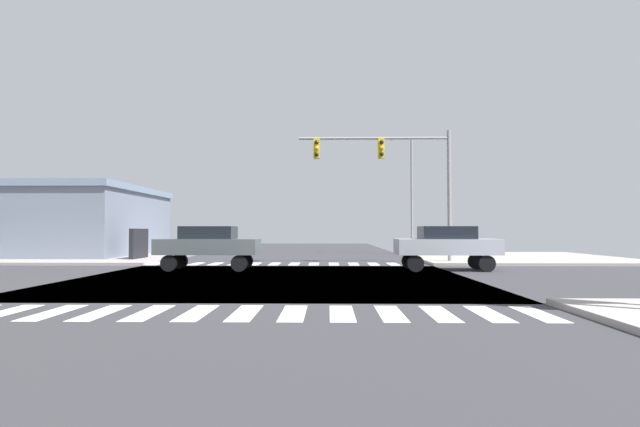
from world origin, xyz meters
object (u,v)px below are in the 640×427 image
(street_lamp, at_px, (408,184))
(bank_building, at_px, (27,222))
(traffic_signal_mast, at_px, (391,164))
(sedan_crossing_1, at_px, (209,244))
(sedan_leading_2, at_px, (447,244))

(street_lamp, height_order, bank_building, street_lamp)
(street_lamp, xyz_separation_m, bank_building, (-25.53, -3.38, -2.75))
(traffic_signal_mast, xyz_separation_m, bank_building, (-23.00, 6.49, -2.85))
(traffic_signal_mast, bearing_deg, sedan_crossing_1, -153.42)
(street_lamp, relative_size, sedan_leading_2, 1.96)
(sedan_crossing_1, relative_size, sedan_leading_2, 1.00)
(sedan_leading_2, bearing_deg, sedan_crossing_1, -90.00)
(sedan_crossing_1, xyz_separation_m, sedan_leading_2, (10.21, 0.00, 0.00))
(bank_building, height_order, sedan_leading_2, bank_building)
(sedan_crossing_1, bearing_deg, sedan_leading_2, 90.00)
(sedan_crossing_1, bearing_deg, bank_building, -126.18)
(traffic_signal_mast, distance_m, sedan_crossing_1, 10.20)
(bank_building, bearing_deg, sedan_crossing_1, -36.18)
(traffic_signal_mast, height_order, street_lamp, street_lamp)
(street_lamp, distance_m, bank_building, 25.90)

